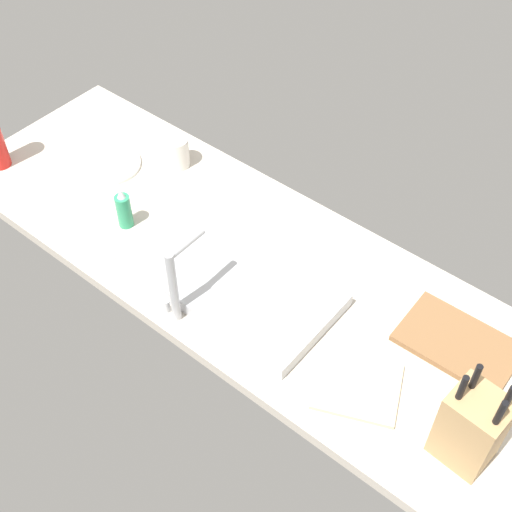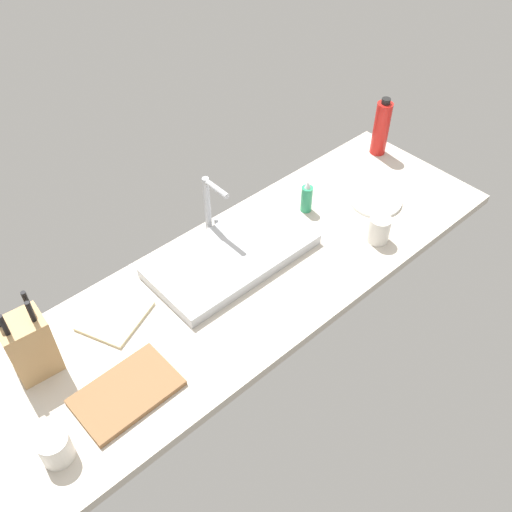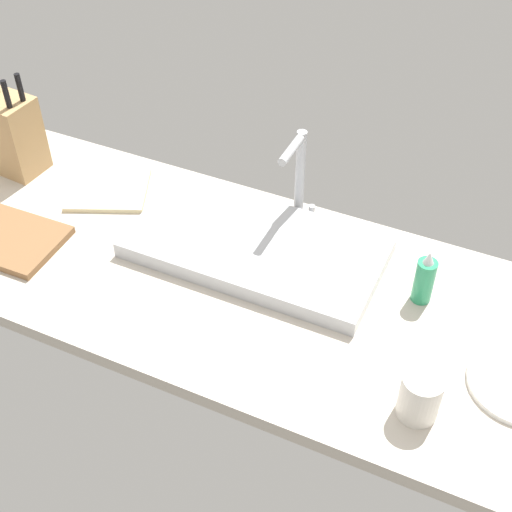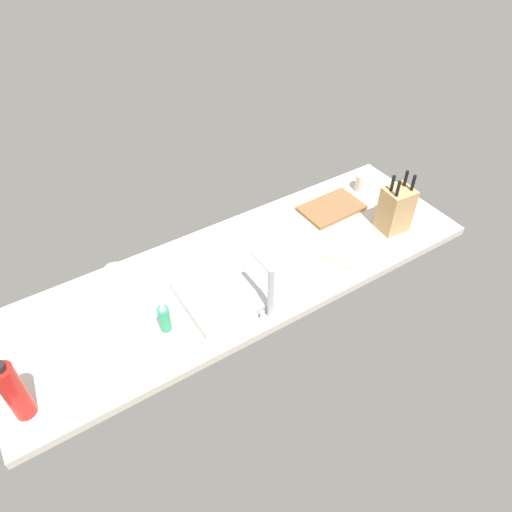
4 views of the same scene
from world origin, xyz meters
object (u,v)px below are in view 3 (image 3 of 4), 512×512
(faucet, at_px, (299,171))
(dish_towel, at_px, (108,190))
(sink_basin, at_px, (257,247))
(cutting_board, at_px, (2,236))
(knife_block, at_px, (13,135))
(soap_bottle, at_px, (424,279))
(coffee_mug, at_px, (420,396))

(faucet, relative_size, dish_towel, 1.21)
(sink_basin, height_order, faucet, faucet)
(sink_basin, bearing_deg, cutting_board, -159.76)
(knife_block, height_order, soap_bottle, knife_block)
(sink_basin, bearing_deg, knife_block, 176.75)
(coffee_mug, bearing_deg, dish_towel, 160.14)
(sink_basin, bearing_deg, dish_towel, 173.41)
(soap_bottle, bearing_deg, knife_block, 178.81)
(knife_block, bearing_deg, coffee_mug, -10.42)
(faucet, relative_size, knife_block, 0.86)
(cutting_board, bearing_deg, knife_block, 119.44)
(faucet, bearing_deg, dish_towel, -167.55)
(cutting_board, xyz_separation_m, soap_bottle, (0.96, 0.23, 0.05))
(faucet, distance_m, cutting_board, 0.72)
(faucet, xyz_separation_m, dish_towel, (-0.48, -0.11, -0.14))
(sink_basin, relative_size, knife_block, 2.08)
(knife_block, bearing_deg, faucet, 13.55)
(sink_basin, distance_m, knife_block, 0.72)
(faucet, relative_size, cutting_board, 0.84)
(soap_bottle, bearing_deg, sink_basin, -177.37)
(sink_basin, xyz_separation_m, soap_bottle, (0.38, 0.02, 0.04))
(sink_basin, bearing_deg, soap_bottle, 2.63)
(soap_bottle, bearing_deg, coffee_mug, -76.24)
(dish_towel, bearing_deg, knife_block, -177.63)
(knife_block, height_order, cutting_board, knife_block)
(knife_block, distance_m, dish_towel, 0.29)
(soap_bottle, bearing_deg, dish_towel, 177.66)
(soap_bottle, xyz_separation_m, dish_towel, (-0.83, 0.03, -0.05))
(cutting_board, height_order, dish_towel, cutting_board)
(sink_basin, height_order, coffee_mug, coffee_mug)
(sink_basin, xyz_separation_m, cutting_board, (-0.57, -0.21, -0.01))
(faucet, bearing_deg, sink_basin, -102.22)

